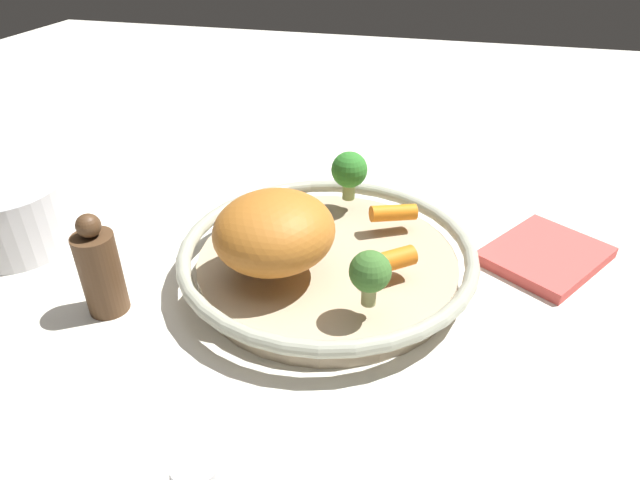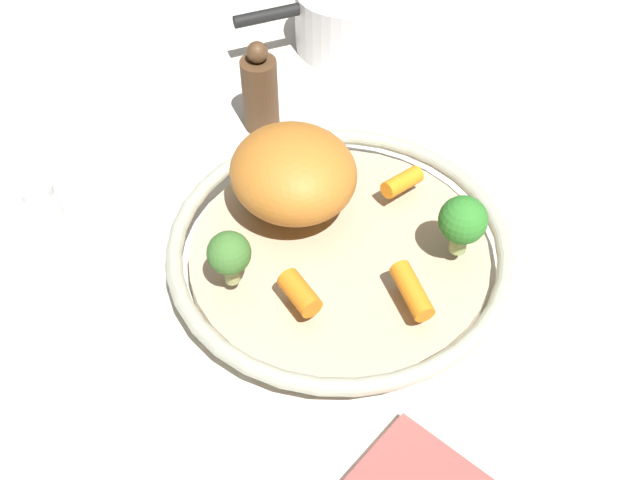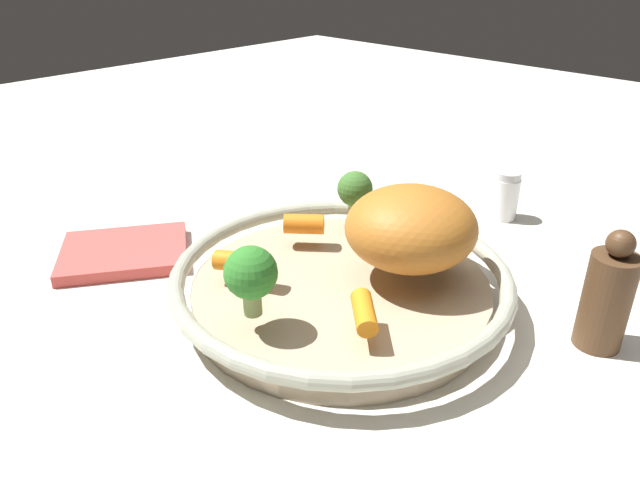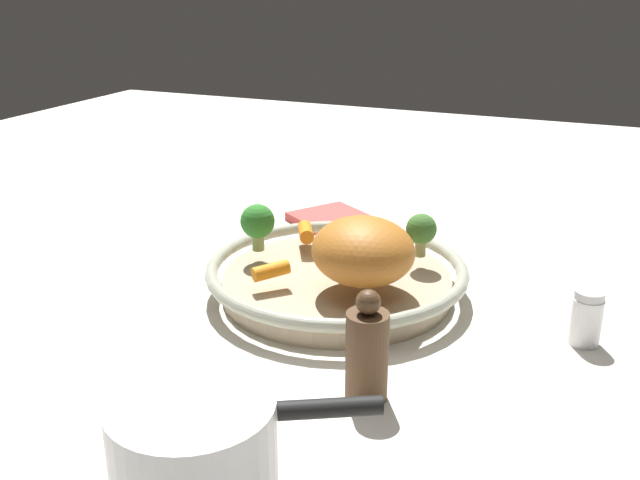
% 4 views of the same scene
% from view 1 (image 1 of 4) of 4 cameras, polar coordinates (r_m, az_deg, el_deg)
% --- Properties ---
extents(ground_plane, '(2.58, 2.58, 0.00)m').
position_cam_1_polar(ground_plane, '(0.63, 0.76, -3.84)').
color(ground_plane, silver).
extents(serving_bowl, '(0.34, 0.34, 0.05)m').
position_cam_1_polar(serving_bowl, '(0.62, 0.78, -2.05)').
color(serving_bowl, tan).
rests_on(serving_bowl, ground_plane).
extents(roast_chicken_piece, '(0.18, 0.18, 0.08)m').
position_cam_1_polar(roast_chicken_piece, '(0.56, -4.84, 0.90)').
color(roast_chicken_piece, '#B66B26').
rests_on(roast_chicken_piece, serving_bowl).
extents(baby_carrot_center, '(0.04, 0.06, 0.02)m').
position_cam_1_polar(baby_carrot_center, '(0.65, 7.74, 2.85)').
color(baby_carrot_center, orange).
rests_on(baby_carrot_center, serving_bowl).
extents(baby_carrot_back, '(0.04, 0.05, 0.02)m').
position_cam_1_polar(baby_carrot_back, '(0.67, -4.44, 3.66)').
color(baby_carrot_back, orange).
rests_on(baby_carrot_back, serving_bowl).
extents(baby_carrot_right, '(0.04, 0.05, 0.02)m').
position_cam_1_polar(baby_carrot_right, '(0.57, 7.91, -2.03)').
color(baby_carrot_right, orange).
rests_on(baby_carrot_right, serving_bowl).
extents(broccoli_floret_small, '(0.05, 0.05, 0.06)m').
position_cam_1_polar(broccoli_floret_small, '(0.69, 3.18, 7.29)').
color(broccoli_floret_small, '#94AC66').
rests_on(broccoli_floret_small, serving_bowl).
extents(broccoli_floret_mid, '(0.04, 0.04, 0.06)m').
position_cam_1_polar(broccoli_floret_mid, '(0.50, 5.31, -3.48)').
color(broccoli_floret_mid, tan).
rests_on(broccoli_floret_mid, serving_bowl).
extents(pepper_mill, '(0.04, 0.04, 0.12)m').
position_cam_1_polar(pepper_mill, '(0.60, -22.16, -2.97)').
color(pepper_mill, '#4C331E').
rests_on(pepper_mill, ground_plane).
extents(saucepan, '(0.20, 0.15, 0.08)m').
position_cam_1_polar(saucepan, '(0.77, -29.82, 2.07)').
color(saucepan, silver).
rests_on(saucepan, ground_plane).
extents(dish_towel, '(0.18, 0.17, 0.01)m').
position_cam_1_polar(dish_towel, '(0.71, 22.67, -1.48)').
color(dish_towel, '#D14C47').
rests_on(dish_towel, ground_plane).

